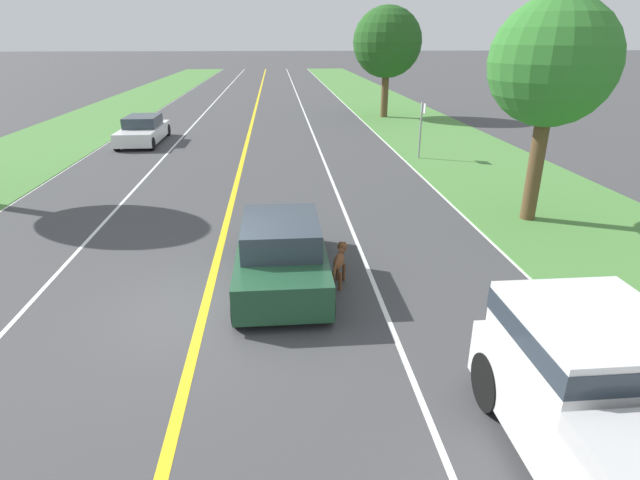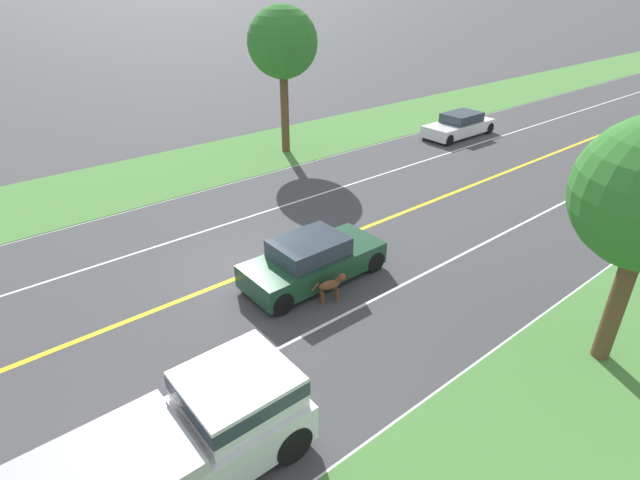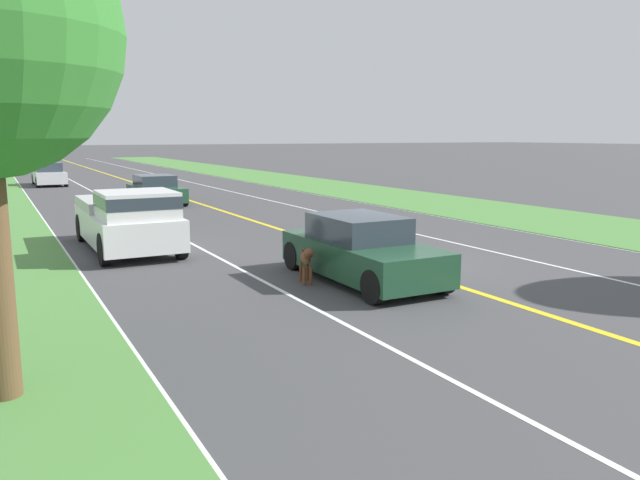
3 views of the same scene
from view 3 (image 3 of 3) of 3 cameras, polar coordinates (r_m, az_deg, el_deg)
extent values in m
plane|color=#424244|center=(15.71, 6.29, -2.21)|extent=(400.00, 400.00, 0.00)
cube|color=yellow|center=(15.71, 6.29, -2.19)|extent=(0.18, 160.00, 0.01)
cube|color=white|center=(13.20, -19.84, -4.99)|extent=(0.14, 160.00, 0.01)
cube|color=white|center=(20.43, 22.76, -0.16)|extent=(0.14, 160.00, 0.01)
cube|color=white|center=(14.08, -5.60, -3.56)|extent=(0.10, 160.00, 0.01)
cube|color=white|center=(17.88, 15.61, -1.05)|extent=(0.10, 160.00, 0.01)
cube|color=#1E472D|center=(13.79, 3.86, -1.54)|extent=(1.83, 4.43, 0.71)
cube|color=#2D3842|center=(13.83, 3.50, 1.14)|extent=(1.57, 2.12, 0.55)
cylinder|color=black|center=(11.94, 4.96, -4.30)|extent=(0.22, 0.67, 0.67)
cylinder|color=black|center=(14.97, -2.43, -1.43)|extent=(0.22, 0.67, 0.67)
cylinder|color=black|center=(12.89, 11.15, -3.41)|extent=(0.22, 0.67, 0.67)
cylinder|color=black|center=(15.74, 3.00, -0.89)|extent=(0.22, 0.67, 0.67)
ellipsoid|color=brown|center=(13.54, -1.32, -1.68)|extent=(0.39, 0.68, 0.30)
cylinder|color=brown|center=(13.39, -1.48, -3.34)|extent=(0.07, 0.07, 0.40)
cylinder|color=brown|center=(13.83, -1.76, -2.93)|extent=(0.07, 0.07, 0.40)
cylinder|color=brown|center=(13.41, -0.86, -3.32)|extent=(0.07, 0.07, 0.40)
cylinder|color=brown|center=(13.85, -1.17, -2.91)|extent=(0.07, 0.07, 0.40)
cylinder|color=brown|center=(13.26, -1.14, -1.42)|extent=(0.18, 0.21, 0.17)
sphere|color=brown|center=(13.13, -1.06, -1.25)|extent=(0.28, 0.28, 0.22)
ellipsoid|color=#331E14|center=(12.99, -0.96, -1.44)|extent=(0.13, 0.13, 0.08)
cone|color=#55301C|center=(13.12, -1.33, -0.89)|extent=(0.09, 0.09, 0.10)
cone|color=#55301C|center=(13.14, -0.81, -0.88)|extent=(0.09, 0.09, 0.10)
cylinder|color=brown|center=(13.95, -1.59, -1.17)|extent=(0.12, 0.24, 0.24)
cube|color=silver|center=(18.38, -17.26, 1.22)|extent=(2.09, 5.32, 0.82)
cube|color=silver|center=(16.79, -16.39, 3.12)|extent=(1.84, 2.01, 0.70)
cube|color=#2D3842|center=(16.78, -16.41, 3.48)|extent=(1.86, 2.03, 0.31)
cube|color=beige|center=(19.41, -17.97, 3.25)|extent=(2.05, 3.02, 0.29)
cylinder|color=black|center=(16.24, -19.15, -0.82)|extent=(0.22, 0.82, 0.82)
cylinder|color=black|center=(20.32, -21.00, 1.07)|extent=(0.22, 0.82, 0.82)
cylinder|color=black|center=(16.62, -12.62, -0.29)|extent=(0.22, 0.82, 0.82)
cylinder|color=black|center=(20.63, -15.71, 1.47)|extent=(0.22, 0.82, 0.82)
cube|color=#1E472D|center=(30.37, -14.76, 4.18)|extent=(1.89, 4.32, 0.65)
cube|color=#2D3842|center=(30.49, -14.88, 5.29)|extent=(1.63, 2.08, 0.51)
cylinder|color=black|center=(28.51, -15.61, 3.45)|extent=(0.22, 0.65, 0.65)
cylinder|color=black|center=(31.90, -16.97, 4.01)|extent=(0.22, 0.65, 0.65)
cylinder|color=black|center=(28.92, -12.29, 3.67)|extent=(0.22, 0.65, 0.65)
cylinder|color=black|center=(32.27, -13.98, 4.20)|extent=(0.22, 0.65, 0.65)
cube|color=silver|center=(43.82, -23.52, 5.31)|extent=(1.78, 4.39, 0.70)
cube|color=#2D3842|center=(43.96, -23.59, 6.14)|extent=(1.53, 2.11, 0.57)
cylinder|color=black|center=(42.03, -24.39, 4.83)|extent=(0.22, 0.67, 0.67)
cylinder|color=black|center=(45.53, -24.69, 5.11)|extent=(0.22, 0.67, 0.67)
cylinder|color=black|center=(42.16, -22.21, 4.98)|extent=(0.22, 0.67, 0.67)
cylinder|color=black|center=(45.65, -22.68, 5.25)|extent=(0.22, 0.67, 0.67)
camera|label=1|loc=(22.59, -9.66, 13.83)|focal=28.00mm
camera|label=2|loc=(20.42, -38.72, 22.19)|focal=28.00mm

